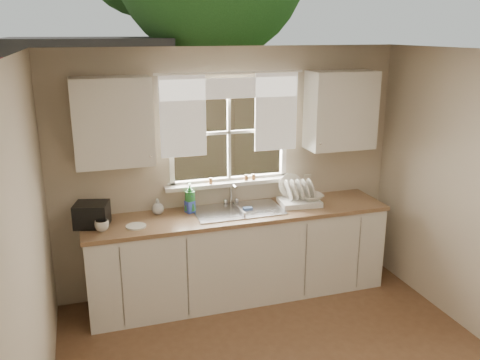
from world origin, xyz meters
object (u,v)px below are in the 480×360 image
object	(u,v)px
soap_bottle_a	(190,198)
black_appliance	(92,214)
cup	(102,226)
dish_rack	(299,197)

from	to	relation	value
soap_bottle_a	black_appliance	size ratio (longest dim) A/B	1.00
soap_bottle_a	cup	xyz separation A→B (m)	(-0.86, -0.25, -0.10)
black_appliance	soap_bottle_a	bearing A→B (deg)	20.16
cup	black_appliance	xyz separation A→B (m)	(-0.08, 0.16, 0.06)
dish_rack	black_appliance	size ratio (longest dim) A/B	1.47
black_appliance	cup	bearing A→B (deg)	-50.08
soap_bottle_a	cup	distance (m)	0.91
soap_bottle_a	cup	world-z (taller)	soap_bottle_a
soap_bottle_a	black_appliance	distance (m)	0.95
dish_rack	black_appliance	bearing A→B (deg)	179.26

